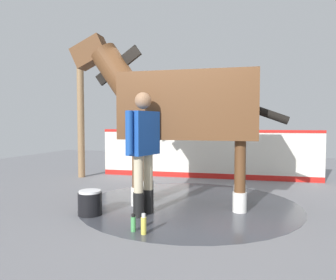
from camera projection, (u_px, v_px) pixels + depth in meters
name	position (u px, v px, depth m)	size (l,w,h in m)	color
ground_plane	(190.00, 207.00, 4.84)	(16.00, 16.00, 0.02)	gray
wet_patch	(190.00, 204.00, 4.98)	(3.42, 3.42, 0.00)	#42444C
barrier_wall	(207.00, 156.00, 7.28)	(0.54, 5.04, 1.13)	silver
roof_post_near	(81.00, 119.00, 7.38)	(0.16, 0.16, 2.74)	olive
horse	(182.00, 107.00, 4.93)	(1.17, 3.47, 2.73)	brown
handler	(143.00, 145.00, 4.34)	(0.66, 0.33, 1.70)	black
wash_bucket	(90.00, 203.00, 4.39)	(0.33, 0.33, 0.34)	black
bottle_shampoo	(144.00, 225.00, 3.62)	(0.06, 0.06, 0.25)	#D8CC4C
bottle_spray	(133.00, 223.00, 3.71)	(0.06, 0.06, 0.21)	#4CA559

